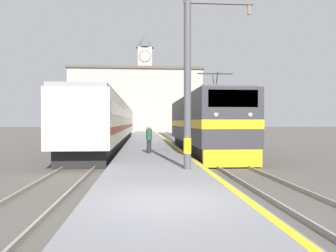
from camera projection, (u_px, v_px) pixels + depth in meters
ground_plane at (147, 141)px, 37.52m from camera, size 200.00×200.00×0.00m
platform at (148, 142)px, 32.53m from camera, size 3.99×140.00×0.36m
rail_track_near at (184, 143)px, 32.81m from camera, size 2.83×140.00×0.16m
rail_track_far at (113, 144)px, 32.26m from camera, size 2.84×140.00×0.16m
locomotive_train at (203, 124)px, 22.32m from camera, size 2.92×15.01×4.94m
passenger_train at (112, 123)px, 31.02m from camera, size 2.92×33.94×3.90m
catenary_mast at (190, 76)px, 12.57m from camera, size 2.71×0.30×7.23m
person_on_platform at (149, 138)px, 18.99m from camera, size 0.34×0.34×1.63m
clock_tower at (145, 80)px, 80.66m from camera, size 4.33×4.33×23.51m
station_building at (136, 101)px, 69.76m from camera, size 27.65×9.72×13.33m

